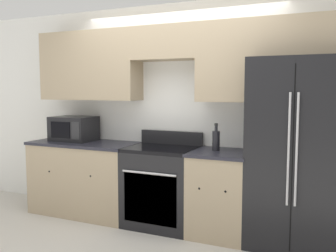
{
  "coord_description": "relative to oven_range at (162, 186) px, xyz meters",
  "views": [
    {
      "loc": [
        1.71,
        -3.54,
        1.59
      ],
      "look_at": [
        0.0,
        0.31,
        1.17
      ],
      "focal_mm": 40.0,
      "sensor_mm": 36.0,
      "label": 1
    }
  ],
  "objects": [
    {
      "name": "lower_cabinets_right",
      "position": [
        0.7,
        -0.0,
        -0.0
      ],
      "size": [
        0.63,
        0.64,
        0.92
      ],
      "color": "tan",
      "rests_on": "ground_plane"
    },
    {
      "name": "wall_back",
      "position": [
        0.09,
        0.27,
        1.09
      ],
      "size": [
        8.0,
        0.39,
        2.6
      ],
      "color": "white",
      "rests_on": "ground_plane"
    },
    {
      "name": "ground_plane",
      "position": [
        0.08,
        -0.31,
        -0.47
      ],
      "size": [
        12.0,
        12.0,
        0.0
      ],
      "primitive_type": "plane",
      "color": "beige"
    },
    {
      "name": "lower_cabinets_left",
      "position": [
        -1.08,
        -0.0,
        -0.0
      ],
      "size": [
        1.38,
        0.64,
        0.92
      ],
      "color": "tan",
      "rests_on": "ground_plane"
    },
    {
      "name": "oven_range",
      "position": [
        0.0,
        0.0,
        0.0
      ],
      "size": [
        0.8,
        0.65,
        1.08
      ],
      "color": "black",
      "rests_on": "ground_plane"
    },
    {
      "name": "refrigerator",
      "position": [
        1.46,
        0.03,
        0.48
      ],
      "size": [
        0.91,
        0.72,
        1.89
      ],
      "color": "black",
      "rests_on": "ground_plane"
    },
    {
      "name": "microwave",
      "position": [
        -1.28,
        0.06,
        0.61
      ],
      "size": [
        0.53,
        0.41,
        0.31
      ],
      "color": "black",
      "rests_on": "lower_cabinets_left"
    },
    {
      "name": "bottle",
      "position": [
        0.64,
        0.04,
        0.57
      ],
      "size": [
        0.08,
        0.08,
        0.3
      ],
      "color": "black",
      "rests_on": "lower_cabinets_right"
    }
  ]
}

